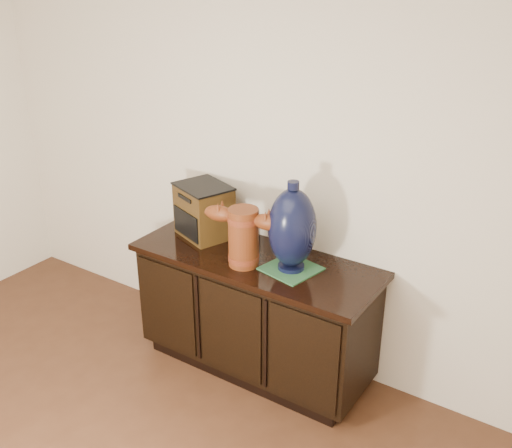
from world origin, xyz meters
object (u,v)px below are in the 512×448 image
Objects in this scene: sideboard at (255,313)px; tv_radio at (204,211)px; terracotta_vessel at (243,234)px; spray_can at (250,226)px; lamp_base at (292,228)px.

tv_radio is at bearing 169.40° from sideboard.
terracotta_vessel is 2.83× the size of spray_can.
sideboard is at bearing 178.34° from lamp_base.
tv_radio is (-0.42, 0.18, -0.03)m from terracotta_vessel.
sideboard is 8.70× the size of spray_can.
tv_radio reaches higher than spray_can.
spray_can is at bearing 130.60° from sideboard.
terracotta_vessel is at bearing -61.87° from spray_can.
lamp_base is at bearing 13.06° from tv_radio.
terracotta_vessel reaches higher than tv_radio.
terracotta_vessel is 0.46m from tv_radio.
tv_radio is 0.29m from spray_can.
sideboard is 3.07× the size of terracotta_vessel.
tv_radio is 0.68m from lamp_base.
tv_radio reaches higher than sideboard.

